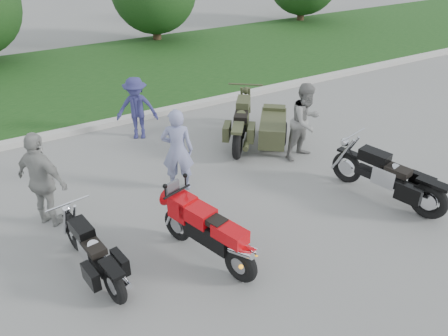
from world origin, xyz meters
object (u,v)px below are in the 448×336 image
person_grey (305,122)px  person_denim (137,108)px  sportbike_red (209,232)px  person_stripe (177,150)px  cruiser_left (95,255)px  person_back (43,181)px  cruiser_right (391,179)px  cruiser_sidecar (260,127)px

person_grey → person_denim: (-3.00, 2.88, -0.10)m
sportbike_red → person_stripe: 2.33m
cruiser_left → person_stripe: size_ratio=1.18×
person_grey → person_stripe: bearing=166.0°
sportbike_red → person_back: person_back is taller
person_stripe → person_denim: 2.68m
cruiser_right → cruiser_sidecar: 3.46m
cruiser_sidecar → person_stripe: size_ratio=1.34×
cruiser_sidecar → person_grey: (0.53, -1.05, 0.43)m
cruiser_sidecar → sportbike_red: bearing=-97.1°
person_back → cruiser_left: bearing=156.0°
person_stripe → person_back: size_ratio=0.96×
cruiser_left → person_grey: 5.55m
person_grey → person_back: (-5.68, 0.30, 0.02)m
cruiser_sidecar → person_denim: person_denim is taller
cruiser_left → person_denim: (2.32, 4.37, 0.39)m
sportbike_red → person_denim: bearing=65.5°
person_denim → person_back: size_ratio=0.86×
cruiser_sidecar → person_grey: bearing=-25.6°
person_stripe → person_denim: (0.11, 2.68, -0.09)m
sportbike_red → cruiser_left: size_ratio=0.97×
cruiser_right → person_denim: bearing=108.7°
person_back → sportbike_red: bearing=-173.6°
sportbike_red → person_back: bearing=114.0°
cruiser_left → cruiser_sidecar: bearing=18.9°
sportbike_red → cruiser_right: sportbike_red is taller
person_stripe → person_denim: bearing=-63.3°
cruiser_right → cruiser_sidecar: size_ratio=1.02×
cruiser_left → cruiser_right: cruiser_right is taller
cruiser_sidecar → person_back: (-5.15, -0.75, 0.46)m
cruiser_right → person_stripe: 4.27m
cruiser_left → cruiser_sidecar: cruiser_sidecar is taller
cruiser_left → person_denim: 4.97m
sportbike_red → person_back: 3.15m
person_denim → person_back: 3.72m
sportbike_red → cruiser_left: sportbike_red is taller
person_denim → person_back: bearing=-108.4°
cruiser_sidecar → cruiser_left: bearing=-114.4°
person_grey → person_back: person_back is taller
sportbike_red → person_stripe: bearing=60.0°
person_stripe → person_back: 2.57m
sportbike_red → cruiser_sidecar: 4.37m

